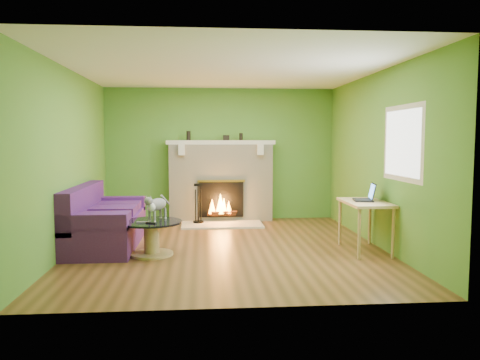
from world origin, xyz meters
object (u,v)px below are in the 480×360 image
object	(u,v)px
coffee_table	(152,236)
cat	(157,207)
desk	(365,207)
sofa	(103,223)

from	to	relation	value
coffee_table	cat	distance (m)	0.40
cat	desk	bearing A→B (deg)	23.48
sofa	desk	distance (m)	3.87
desk	coffee_table	bearing A→B (deg)	179.66
coffee_table	cat	xyz separation A→B (m)	(0.08, 0.05, 0.39)
sofa	cat	bearing A→B (deg)	-33.71
sofa	cat	size ratio (longest dim) A/B	3.43
cat	sofa	bearing A→B (deg)	171.09
sofa	desk	world-z (taller)	sofa
coffee_table	desk	size ratio (longest dim) A/B	0.86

